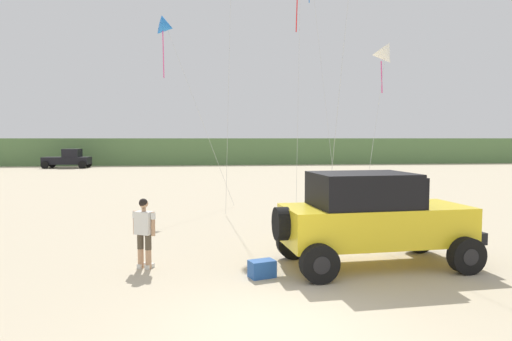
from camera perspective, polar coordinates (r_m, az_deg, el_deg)
The scene contains 8 objects.
ground_plane at distance 8.03m, azimuth 2.99°, elevation -18.59°, with size 220.00×220.00×0.00m, color #C1B293.
dune_ridge at distance 57.65m, azimuth -6.36°, elevation 2.39°, with size 90.00×7.84×3.06m, color #567A47.
jeep at distance 11.61m, azimuth 14.01°, elevation -5.48°, with size 4.94×2.70×2.26m.
person_watching at distance 11.43m, azimuth -13.46°, elevation -6.97°, with size 0.56×0.44×1.67m.
cooler_box at distance 10.60m, azimuth 0.74°, elevation -11.87°, with size 0.56×0.36×0.38m, color #23519E.
distant_pickup at distance 52.24m, azimuth -21.89°, elevation 1.32°, with size 4.67×2.54×1.98m.
kite_white_parafoil at distance 22.78m, azimuth -10.85°, elevation 16.76°, with size 3.46×1.90×8.74m.
kite_green_box at distance 20.99m, azimuth 15.47°, elevation 13.27°, with size 2.92×4.33×7.08m.
Camera 1 is at (-1.24, -7.32, 3.08)m, focal length 32.87 mm.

